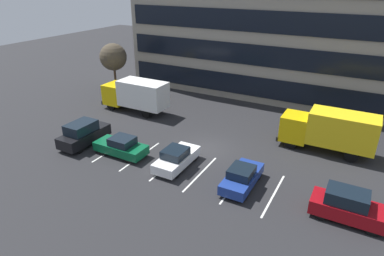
# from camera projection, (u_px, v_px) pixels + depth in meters

# --- Properties ---
(ground_plane) EXTENTS (120.00, 120.00, 0.00)m
(ground_plane) POSITION_uv_depth(u_px,v_px,m) (207.00, 148.00, 28.69)
(ground_plane) COLOR #262628
(office_building) EXTENTS (34.94, 10.25, 18.00)m
(office_building) POSITION_uv_depth(u_px,v_px,m) (276.00, 19.00, 39.28)
(office_building) COLOR gray
(office_building) RESTS_ON ground_plane
(lot_markings) EXTENTS (14.14, 5.40, 0.01)m
(lot_markings) POSITION_uv_depth(u_px,v_px,m) (184.00, 169.00, 25.63)
(lot_markings) COLOR silver
(lot_markings) RESTS_ON ground_plane
(box_truck_yellow_all) EXTENTS (7.62, 2.52, 3.53)m
(box_truck_yellow_all) POSITION_uv_depth(u_px,v_px,m) (330.00, 129.00, 27.51)
(box_truck_yellow_all) COLOR yellow
(box_truck_yellow_all) RESTS_ON ground_plane
(box_truck_yellow) EXTENTS (7.58, 2.51, 3.51)m
(box_truck_yellow) POSITION_uv_depth(u_px,v_px,m) (136.00, 94.00, 35.81)
(box_truck_yellow) COLOR yellow
(box_truck_yellow) RESTS_ON ground_plane
(sedan_forest) EXTENTS (4.47, 1.87, 1.60)m
(sedan_forest) POSITION_uv_depth(u_px,v_px,m) (121.00, 146.00, 27.41)
(sedan_forest) COLOR #0C5933
(sedan_forest) RESTS_ON ground_plane
(suv_black) EXTENTS (1.98, 4.67, 2.11)m
(suv_black) POSITION_uv_depth(u_px,v_px,m) (84.00, 134.00, 29.03)
(suv_black) COLOR black
(suv_black) RESTS_ON ground_plane
(sedan_white) EXTENTS (1.87, 4.46, 1.60)m
(sedan_white) POSITION_uv_depth(u_px,v_px,m) (177.00, 158.00, 25.67)
(sedan_white) COLOR white
(sedan_white) RESTS_ON ground_plane
(suv_maroon) EXTENTS (4.38, 1.86, 1.98)m
(suv_maroon) POSITION_uv_depth(u_px,v_px,m) (348.00, 206.00, 19.95)
(suv_maroon) COLOR maroon
(suv_maroon) RESTS_ON ground_plane
(sedan_navy) EXTENTS (1.82, 4.35, 1.56)m
(sedan_navy) POSITION_uv_depth(u_px,v_px,m) (242.00, 177.00, 23.26)
(sedan_navy) COLOR navy
(sedan_navy) RESTS_ON ground_plane
(bare_tree) EXTENTS (3.30, 3.30, 6.19)m
(bare_tree) POSITION_uv_depth(u_px,v_px,m) (113.00, 57.00, 40.81)
(bare_tree) COLOR #473323
(bare_tree) RESTS_ON ground_plane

